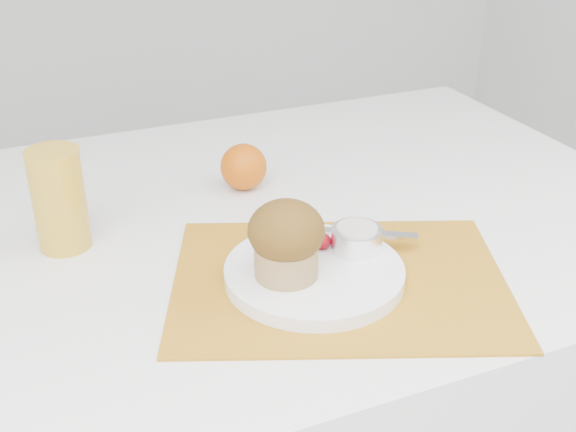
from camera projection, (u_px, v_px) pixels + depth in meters
name	position (u px, v px, depth m)	size (l,w,h in m)	color
table	(253.00, 420.00, 1.18)	(1.20, 0.80, 0.75)	white
placemat	(339.00, 280.00, 0.86)	(0.40, 0.29, 0.00)	#B67719
plate	(314.00, 273.00, 0.86)	(0.21, 0.21, 0.02)	white
ramekin	(357.00, 239.00, 0.89)	(0.06, 0.06, 0.03)	white
cream	(357.00, 229.00, 0.88)	(0.05, 0.05, 0.01)	beige
raspberry_near	(322.00, 242.00, 0.89)	(0.02, 0.02, 0.02)	#540402
raspberry_far	(322.00, 241.00, 0.89)	(0.02, 0.02, 0.02)	#61020B
butter_knife	(349.00, 232.00, 0.92)	(0.17, 0.01, 0.00)	silver
orange	(244.00, 167.00, 1.08)	(0.07, 0.07, 0.07)	#D15807
juice_glass	(59.00, 199.00, 0.91)	(0.07, 0.07, 0.13)	gold
muffin	(286.00, 239.00, 0.82)	(0.09, 0.09, 0.09)	tan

